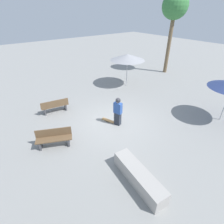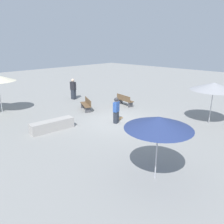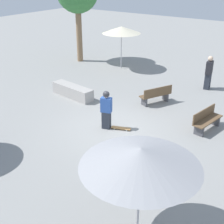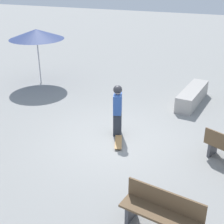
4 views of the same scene
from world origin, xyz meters
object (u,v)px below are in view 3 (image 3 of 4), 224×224
object	(u,v)px
bench_near	(156,95)
skateboard	(121,128)
shade_umbrella_cream	(122,30)
bystander_watching	(209,73)
bench_far	(207,120)
skater_main	(106,109)
concrete_ledge	(73,91)
shade_umbrella_grey	(141,157)

from	to	relation	value
bench_near	skateboard	bearing A→B (deg)	-152.58
shade_umbrella_cream	bystander_watching	xyz separation A→B (m)	(-0.45, -5.83, -1.53)
skateboard	shade_umbrella_cream	distance (m)	8.68
skateboard	bench_far	world-z (taller)	bench_far
bench_near	skater_main	bearing A→B (deg)	-161.89
skater_main	concrete_ledge	size ratio (longest dim) A/B	0.65
concrete_ledge	bystander_watching	size ratio (longest dim) A/B	1.38
skateboard	bench_near	size ratio (longest dim) A/B	0.50
concrete_ledge	bench_near	world-z (taller)	bench_near
skater_main	shade_umbrella_grey	size ratio (longest dim) A/B	0.60
skateboard	bystander_watching	bearing A→B (deg)	59.83
skateboard	bench_far	size ratio (longest dim) A/B	0.50
skateboard	shade_umbrella_grey	bearing A→B (deg)	-71.94
bench_far	shade_umbrella_grey	size ratio (longest dim) A/B	0.62
bench_near	bystander_watching	distance (m)	3.61
bystander_watching	skater_main	bearing A→B (deg)	160.43
concrete_ledge	bench_far	world-z (taller)	bench_far
skateboard	shade_umbrella_grey	xyz separation A→B (m)	(-4.35, -3.39, 2.23)
bystander_watching	bench_far	bearing A→B (deg)	-165.84
skater_main	bench_far	bearing A→B (deg)	16.69
skater_main	shade_umbrella_grey	distance (m)	5.86
concrete_ledge	bench_near	bearing A→B (deg)	-66.48
shade_umbrella_grey	bystander_watching	size ratio (longest dim) A/B	1.49
shade_umbrella_grey	bench_near	bearing A→B (deg)	25.05
concrete_ledge	bench_near	size ratio (longest dim) A/B	1.52
skater_main	bench_far	xyz separation A→B (m)	(2.20, -3.31, -0.44)
skateboard	bystander_watching	xyz separation A→B (m)	(6.48, -1.18, 0.84)
bench_far	shade_umbrella_grey	distance (m)	6.60
skateboard	bench_near	bearing A→B (deg)	72.27
skater_main	concrete_ledge	xyz separation A→B (m)	(1.74, 3.37, -0.57)
skater_main	shade_umbrella_cream	distance (m)	8.42
bench_near	bench_far	bearing A→B (deg)	-87.05
bench_near	bystander_watching	xyz separation A→B (m)	(3.34, -1.30, 0.47)
bench_far	shade_umbrella_cream	world-z (taller)	shade_umbrella_cream
concrete_ledge	shade_umbrella_cream	xyz separation A→B (m)	(5.45, 0.74, 2.14)
bystander_watching	bench_near	bearing A→B (deg)	153.58
skateboard	shade_umbrella_grey	size ratio (longest dim) A/B	0.31
skater_main	shade_umbrella_grey	world-z (taller)	shade_umbrella_grey
bench_far	bystander_watching	bearing A→B (deg)	-150.83
concrete_ledge	bench_near	distance (m)	4.14
bench_near	bench_far	size ratio (longest dim) A/B	0.99
skater_main	skateboard	size ratio (longest dim) A/B	1.96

